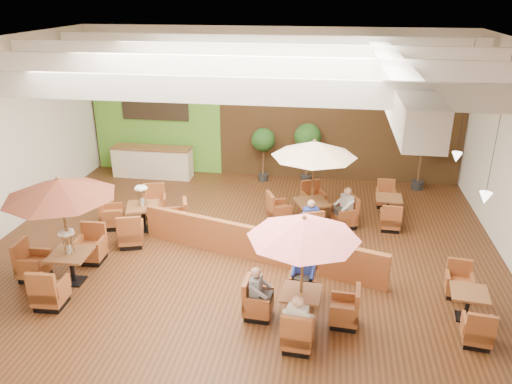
% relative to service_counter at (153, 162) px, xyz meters
% --- Properties ---
extents(room, '(14.04, 14.00, 5.52)m').
position_rel_service_counter_xyz_m(room, '(4.65, -3.88, 3.05)').
color(room, '#381E0F').
rests_on(room, ground).
extents(service_counter, '(3.00, 0.75, 1.18)m').
position_rel_service_counter_xyz_m(service_counter, '(0.00, 0.00, 0.00)').
color(service_counter, beige).
rests_on(service_counter, ground).
extents(booth_divider, '(6.66, 2.08, 0.95)m').
position_rel_service_counter_xyz_m(booth_divider, '(4.91, -5.72, -0.11)').
color(booth_divider, brown).
rests_on(booth_divider, ground).
extents(table_0, '(2.65, 2.73, 2.78)m').
position_rel_service_counter_xyz_m(table_0, '(0.53, -7.46, 1.40)').
color(table_0, brown).
rests_on(table_0, ground).
extents(table_1, '(2.49, 2.49, 2.54)m').
position_rel_service_counter_xyz_m(table_1, '(6.22, -8.15, 1.15)').
color(table_1, brown).
rests_on(table_1, ground).
extents(table_2, '(2.84, 2.84, 2.72)m').
position_rel_service_counter_xyz_m(table_2, '(6.21, -3.34, 1.26)').
color(table_2, brown).
rests_on(table_2, ground).
extents(table_3, '(2.85, 2.85, 1.58)m').
position_rel_service_counter_xyz_m(table_3, '(1.30, -4.45, -0.15)').
color(table_3, brown).
rests_on(table_3, ground).
extents(table_4, '(0.86, 2.35, 0.86)m').
position_rel_service_counter_xyz_m(table_4, '(9.80, -7.51, -0.25)').
color(table_4, brown).
rests_on(table_4, ground).
extents(table_5, '(0.81, 2.35, 0.88)m').
position_rel_service_counter_xyz_m(table_5, '(8.56, -2.45, -0.25)').
color(table_5, brown).
rests_on(table_5, ground).
extents(topiary_0, '(0.87, 0.87, 2.02)m').
position_rel_service_counter_xyz_m(topiary_0, '(4.23, 0.20, 0.92)').
color(topiary_0, black).
rests_on(topiary_0, ground).
extents(topiary_1, '(0.97, 0.97, 2.26)m').
position_rel_service_counter_xyz_m(topiary_1, '(5.84, 0.20, 1.10)').
color(topiary_1, black).
rests_on(topiary_1, ground).
extents(topiary_2, '(1.01, 1.01, 2.33)m').
position_rel_service_counter_xyz_m(topiary_2, '(9.84, 0.20, 1.16)').
color(topiary_2, black).
rests_on(topiary_2, ground).
extents(diner_0, '(0.44, 0.38, 0.82)m').
position_rel_service_counter_xyz_m(diner_0, '(6.22, -9.07, 0.18)').
color(diner_0, silver).
rests_on(diner_0, ground).
extents(diner_1, '(0.41, 0.35, 0.78)m').
position_rel_service_counter_xyz_m(diner_1, '(6.22, -7.22, 0.17)').
color(diner_1, '#2942B4').
rests_on(diner_1, ground).
extents(diner_2, '(0.32, 0.39, 0.77)m').
position_rel_service_counter_xyz_m(diner_2, '(5.30, -8.15, 0.16)').
color(diner_2, slate).
rests_on(diner_2, ground).
extents(diner_3, '(0.45, 0.42, 0.81)m').
position_rel_service_counter_xyz_m(diner_3, '(6.21, -4.34, 0.18)').
color(diner_3, '#2942B4').
rests_on(diner_3, ground).
extents(diner_4, '(0.45, 0.46, 0.82)m').
position_rel_service_counter_xyz_m(diner_4, '(7.20, -3.34, 0.18)').
color(diner_4, silver).
rests_on(diner_4, ground).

